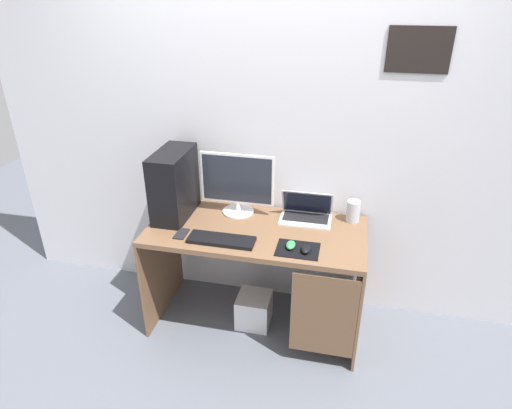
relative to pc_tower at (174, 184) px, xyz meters
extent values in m
plane|color=slate|center=(0.58, -0.08, -1.00)|extent=(8.00, 8.00, 0.00)
cube|color=silver|center=(0.58, 0.30, 0.30)|extent=(4.00, 0.04, 2.60)
cube|color=black|center=(1.46, 0.27, 0.87)|extent=(0.36, 0.01, 0.26)
cube|color=brown|center=(0.58, -0.08, -0.25)|extent=(1.43, 0.67, 0.03)
cube|color=brown|center=(-0.12, -0.08, -0.64)|extent=(0.02, 0.67, 0.74)
cube|color=brown|center=(1.29, -0.08, -0.64)|extent=(0.02, 0.67, 0.74)
cube|color=brown|center=(1.08, -0.41, -0.60)|extent=(0.40, 0.01, 0.59)
cube|color=black|center=(0.00, 0.00, 0.00)|extent=(0.21, 0.42, 0.46)
cylinder|color=white|center=(0.41, 0.13, -0.23)|extent=(0.22, 0.22, 0.01)
cylinder|color=white|center=(0.41, 0.13, -0.19)|extent=(0.04, 0.04, 0.07)
cube|color=white|center=(0.41, 0.12, 0.03)|extent=(0.51, 0.02, 0.36)
cube|color=#232833|center=(0.41, 0.11, 0.03)|extent=(0.48, 0.00, 0.33)
cube|color=silver|center=(0.88, 0.11, -0.23)|extent=(0.35, 0.22, 0.01)
cube|color=black|center=(0.88, 0.13, -0.22)|extent=(0.31, 0.14, 0.00)
cube|color=silver|center=(0.88, 0.18, -0.13)|extent=(0.35, 0.09, 0.19)
cube|color=black|center=(0.88, 0.17, -0.13)|extent=(0.32, 0.08, 0.17)
cylinder|color=#B7BCC6|center=(1.20, 0.17, -0.16)|extent=(0.09, 0.09, 0.15)
cube|color=black|center=(0.41, -0.28, -0.22)|extent=(0.42, 0.14, 0.02)
cube|color=black|center=(0.88, -0.27, -0.23)|extent=(0.26, 0.20, 0.00)
ellipsoid|color=#338C4C|center=(0.84, -0.26, -0.21)|extent=(0.06, 0.10, 0.03)
ellipsoid|color=black|center=(0.93, -0.28, -0.21)|extent=(0.06, 0.10, 0.03)
cube|color=#232326|center=(0.13, -0.25, -0.23)|extent=(0.07, 0.13, 0.01)
cube|color=white|center=(0.57, -0.10, -0.89)|extent=(0.23, 0.23, 0.23)
camera|label=1|loc=(1.13, -2.51, 1.21)|focal=30.78mm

